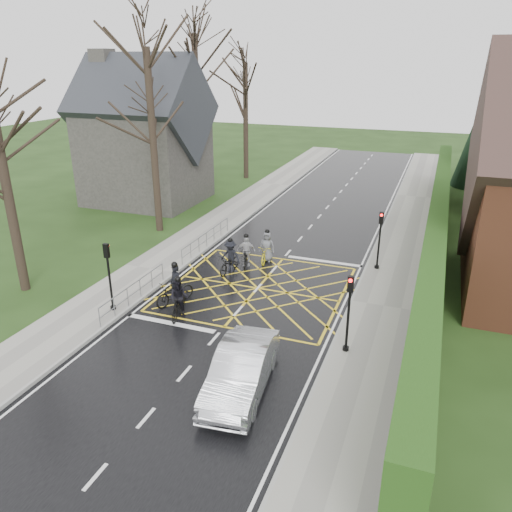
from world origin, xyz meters
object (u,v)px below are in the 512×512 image
Objects in this scene: cyclist_mid at (230,260)px; cyclist_lead at (267,250)px; cyclist_front at (246,254)px; cyclist_rear at (175,290)px; car at (241,370)px; cyclist_back at (179,302)px.

cyclist_lead is (1.30, 2.02, -0.05)m from cyclist_mid.
cyclist_mid reaches higher than cyclist_front.
cyclist_front is 1.30m from cyclist_lead.
cyclist_rear is 1.13× the size of cyclist_lead.
cyclist_mid reaches higher than car.
car is (3.82, -10.06, 0.12)m from cyclist_front.
car is at bearing -20.00° from cyclist_rear.
cyclist_back is at bearing -113.87° from cyclist_front.
cyclist_front is (0.46, 1.02, -0.02)m from cyclist_mid.
cyclist_mid is (0.15, 5.23, -0.03)m from cyclist_back.
cyclist_lead is at bearing 63.40° from cyclist_mid.
cyclist_front is at bearing 72.28° from cyclist_back.
cyclist_back is 5.85m from car.
cyclist_mid is at bearing -128.25° from cyclist_lead.
cyclist_rear is 1.30m from cyclist_back.
cyclist_lead is 11.45m from car.
cyclist_rear is at bearing -123.07° from cyclist_front.
cyclist_rear is at bearing -115.15° from cyclist_lead.
cyclist_rear reaches higher than cyclist_back.
cyclist_lead is (0.83, 0.99, -0.03)m from cyclist_front.
cyclist_back is 0.98× the size of cyclist_mid.
cyclist_rear is 1.12× the size of cyclist_back.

